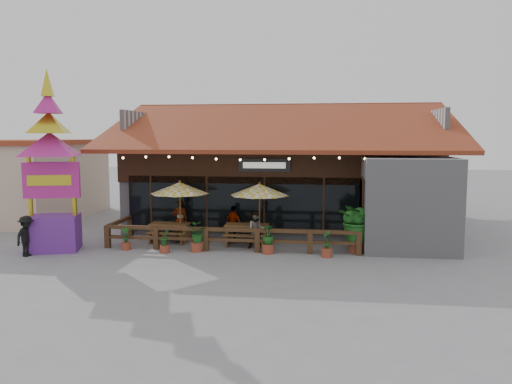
# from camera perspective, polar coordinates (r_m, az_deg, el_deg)

# --- Properties ---
(ground) EXTENTS (100.00, 100.00, 0.00)m
(ground) POSITION_cam_1_polar(r_m,az_deg,el_deg) (19.62, 1.81, -6.61)
(ground) COLOR gray
(ground) RESTS_ON ground
(restaurant_building) EXTENTS (15.50, 14.73, 6.09)m
(restaurant_building) POSITION_cam_1_polar(r_m,az_deg,el_deg) (25.78, 3.84, 1.47)
(restaurant_building) COLOR #A1A1A6
(restaurant_building) RESTS_ON ground
(patio_railing) EXTENTS (10.00, 2.60, 0.92)m
(patio_railing) POSITION_cam_1_polar(r_m,az_deg,el_deg) (19.58, -4.86, -4.81)
(patio_railing) COLOR #4C301B
(patio_railing) RESTS_ON ground
(neighbor_building) EXTENTS (8.40, 8.40, 4.22)m
(neighbor_building) POSITION_cam_1_polar(r_m,az_deg,el_deg) (30.26, -26.47, 1.41)
(neighbor_building) COLOR #C4AD94
(neighbor_building) RESTS_ON ground
(umbrella_left) EXTENTS (2.76, 2.76, 2.61)m
(umbrella_left) POSITION_cam_1_polar(r_m,az_deg,el_deg) (20.83, -8.70, 0.43)
(umbrella_left) COLOR brown
(umbrella_left) RESTS_ON ground
(umbrella_right) EXTENTS (2.58, 2.58, 2.58)m
(umbrella_right) POSITION_cam_1_polar(r_m,az_deg,el_deg) (20.21, 0.41, 0.24)
(umbrella_right) COLOR brown
(umbrella_right) RESTS_ON ground
(picnic_table_left) EXTENTS (1.66, 1.44, 0.79)m
(picnic_table_left) POSITION_cam_1_polar(r_m,az_deg,el_deg) (21.29, -9.79, -4.20)
(picnic_table_left) COLOR brown
(picnic_table_left) RESTS_ON ground
(picnic_table_right) EXTENTS (1.76, 1.52, 0.84)m
(picnic_table_right) POSITION_cam_1_polar(r_m,az_deg,el_deg) (20.42, -1.05, -4.46)
(picnic_table_right) COLOR brown
(picnic_table_right) RESTS_ON ground
(thai_sign_tower) EXTENTS (3.41, 3.41, 7.45)m
(thai_sign_tower) POSITION_cam_1_polar(r_m,az_deg,el_deg) (20.52, -22.47, 4.58)
(thai_sign_tower) COLOR #652790
(thai_sign_tower) RESTS_ON ground
(tropical_plant) EXTENTS (2.08, 2.07, 2.17)m
(tropical_plant) POSITION_cam_1_polar(r_m,az_deg,el_deg) (19.28, 11.49, -3.20)
(tropical_plant) COLOR brown
(tropical_plant) RESTS_ON ground
(diner_a) EXTENTS (0.73, 0.60, 1.74)m
(diner_a) POSITION_cam_1_polar(r_m,az_deg,el_deg) (21.48, -8.67, -3.18)
(diner_a) COLOR #361C11
(diner_a) RESTS_ON ground
(diner_b) EXTENTS (0.84, 0.72, 1.48)m
(diner_b) POSITION_cam_1_polar(r_m,az_deg,el_deg) (19.68, 0.06, -4.36)
(diner_b) COLOR #361C11
(diner_b) RESTS_ON ground
(diner_c) EXTENTS (0.95, 0.79, 1.52)m
(diner_c) POSITION_cam_1_polar(r_m,az_deg,el_deg) (20.98, -2.57, -3.64)
(diner_c) COLOR #361C11
(diner_c) RESTS_ON ground
(pedestrian) EXTENTS (0.71, 1.05, 1.51)m
(pedestrian) POSITION_cam_1_polar(r_m,az_deg,el_deg) (20.26, -24.75, -4.60)
(pedestrian) COLOR black
(pedestrian) RESTS_ON ground
(planter_a) EXTENTS (0.37, 0.37, 0.90)m
(planter_a) POSITION_cam_1_polar(r_m,az_deg,el_deg) (20.18, -14.64, -5.35)
(planter_a) COLOR brown
(planter_a) RESTS_ON ground
(planter_b) EXTENTS (0.37, 0.37, 0.90)m
(planter_b) POSITION_cam_1_polar(r_m,az_deg,el_deg) (19.34, -10.39, -5.67)
(planter_b) COLOR brown
(planter_b) RESTS_ON ground
(planter_c) EXTENTS (0.78, 0.71, 1.11)m
(planter_c) POSITION_cam_1_polar(r_m,az_deg,el_deg) (19.29, -6.82, -4.97)
(planter_c) COLOR brown
(planter_c) RESTS_ON ground
(planter_d) EXTENTS (0.54, 0.54, 1.10)m
(planter_d) POSITION_cam_1_polar(r_m,az_deg,el_deg) (18.87, 1.39, -5.48)
(planter_d) COLOR brown
(planter_d) RESTS_ON ground
(planter_e) EXTENTS (0.41, 0.41, 1.00)m
(planter_e) POSITION_cam_1_polar(r_m,az_deg,el_deg) (18.54, 8.09, -6.11)
(planter_e) COLOR brown
(planter_e) RESTS_ON ground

